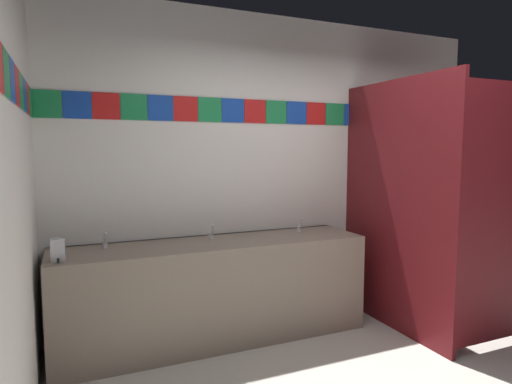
# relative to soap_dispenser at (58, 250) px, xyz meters

# --- Properties ---
(wall_back) EXTENTS (4.24, 0.09, 2.78)m
(wall_back) POSITION_rel_soap_dispenser_xyz_m (1.97, 0.53, 0.49)
(wall_back) COLOR white
(wall_back) RESTS_ON ground_plane
(vanity_counter) EXTENTS (2.53, 0.61, 0.82)m
(vanity_counter) POSITION_rel_soap_dispenser_xyz_m (1.16, 0.19, -0.48)
(vanity_counter) COLOR gray
(vanity_counter) RESTS_ON ground_plane
(faucet_left) EXTENTS (0.04, 0.10, 0.14)m
(faucet_left) POSITION_rel_soap_dispenser_xyz_m (0.32, 0.28, -0.03)
(faucet_left) COLOR silver
(faucet_left) RESTS_ON vanity_counter
(faucet_center) EXTENTS (0.04, 0.10, 0.14)m
(faucet_center) POSITION_rel_soap_dispenser_xyz_m (1.16, 0.28, -0.03)
(faucet_center) COLOR silver
(faucet_center) RESTS_ON vanity_counter
(faucet_right) EXTENTS (0.04, 0.10, 0.14)m
(faucet_right) POSITION_rel_soap_dispenser_xyz_m (2.01, 0.28, -0.03)
(faucet_right) COLOR silver
(faucet_right) RESTS_ON vanity_counter
(soap_dispenser) EXTENTS (0.09, 0.09, 0.16)m
(soap_dispenser) POSITION_rel_soap_dispenser_xyz_m (0.00, 0.00, 0.00)
(soap_dispenser) COLOR #B7BABF
(soap_dispenser) RESTS_ON vanity_counter
(stall_divider) EXTENTS (0.92, 1.38, 2.17)m
(stall_divider) POSITION_rel_soap_dispenser_xyz_m (2.85, -0.45, 0.18)
(stall_divider) COLOR maroon
(stall_divider) RESTS_ON ground_plane
(toilet) EXTENTS (0.39, 0.49, 0.74)m
(toilet) POSITION_rel_soap_dispenser_xyz_m (3.28, 0.11, -0.60)
(toilet) COLOR white
(toilet) RESTS_ON ground_plane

